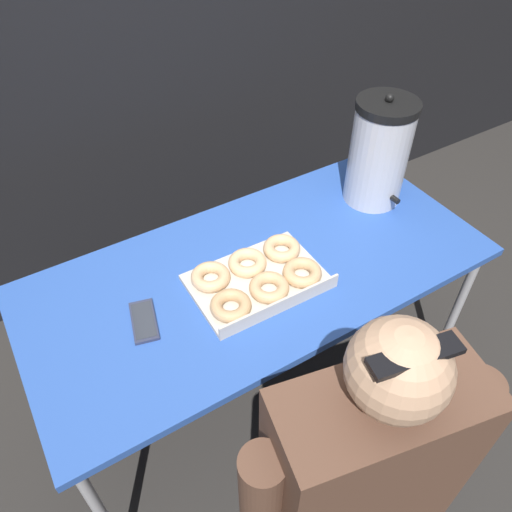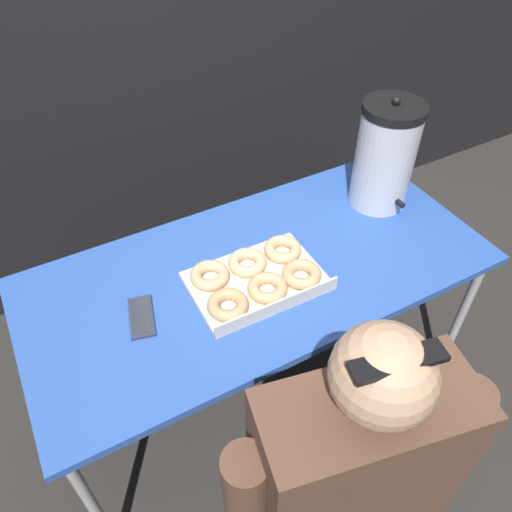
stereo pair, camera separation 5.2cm
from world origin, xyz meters
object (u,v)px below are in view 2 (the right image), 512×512
(donut_box, at_px, (257,278))
(person_seated, at_px, (345,493))
(cell_phone, at_px, (141,317))
(coffee_urn, at_px, (385,156))

(donut_box, relative_size, person_seated, 0.36)
(donut_box, distance_m, cell_phone, 0.37)
(coffee_urn, xyz_separation_m, cell_phone, (-0.96, -0.12, -0.19))
(cell_phone, bearing_deg, person_seated, -52.69)
(donut_box, bearing_deg, person_seated, -97.25)
(person_seated, bearing_deg, coffee_urn, -119.84)
(cell_phone, bearing_deg, donut_box, 7.95)
(cell_phone, bearing_deg, coffee_urn, 21.34)
(donut_box, distance_m, person_seated, 0.65)
(coffee_urn, bearing_deg, donut_box, -165.10)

